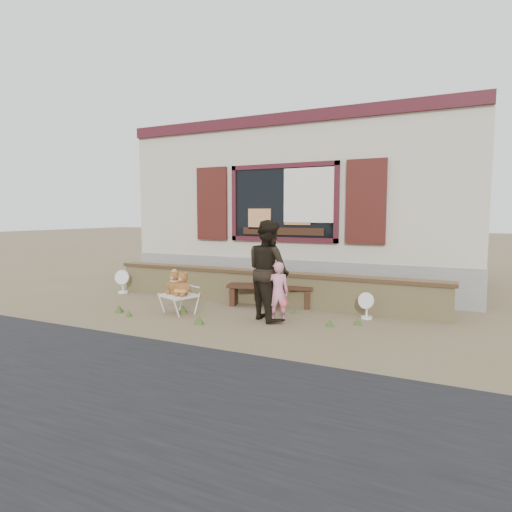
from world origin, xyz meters
The scene contains 12 objects.
ground centered at (0.00, 0.00, 0.00)m, with size 80.00×80.00×0.00m, color brown.
shopfront centered at (0.00, 4.49, 2.00)m, with size 8.04×5.13×4.00m.
brick_wall centered at (0.00, 1.00, 0.34)m, with size 7.10×0.36×0.67m.
bench centered at (0.23, 0.76, 0.31)m, with size 1.71×0.78×0.43m.
folding_chair centered at (-1.04, -0.48, 0.32)m, with size 0.71×0.67×0.35m.
teddy_bear_left centered at (-1.17, -0.43, 0.57)m, with size 0.32×0.27×0.43m, color brown, non-canonical shape.
teddy_bear_right centered at (-0.91, -0.53, 0.57)m, with size 0.32×0.28×0.44m, color brown, non-canonical shape.
child centered at (0.84, -0.33, 0.51)m, with size 0.37×0.25×1.03m, color pink.
adult centered at (0.61, -0.18, 0.85)m, with size 0.83×0.65×1.71m, color black.
fan_left centered at (-3.40, 0.62, 0.27)m, with size 0.35×0.23×0.54m.
fan_right centered at (2.13, 0.60, 0.23)m, with size 0.30×0.19×0.46m.
grass_tufts centered at (-0.41, -0.57, 0.06)m, with size 4.32×1.58×0.14m.
Camera 1 is at (3.54, -6.78, 1.80)m, focal length 30.00 mm.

